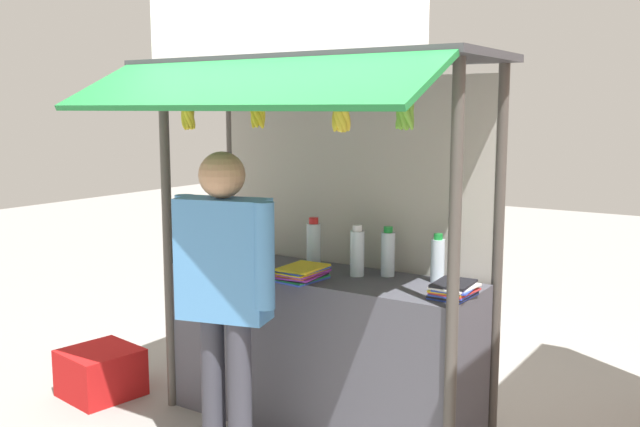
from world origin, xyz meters
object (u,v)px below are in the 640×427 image
banana_bunch_leftmost (188,118)px  vendor_person (224,280)px  magazine_stack_far_left (302,273)px  banana_bunch_inner_right (341,117)px  banana_bunch_inner_left (258,115)px  water_bottle_back_left (314,245)px  water_bottle_back_right (357,252)px  plastic_crate (101,372)px  water_bottle_front_right (388,253)px  banana_bunch_rightmost (405,113)px  magazine_stack_left (454,290)px  water_bottle_rear_center (438,260)px

banana_bunch_leftmost → vendor_person: 0.99m
magazine_stack_far_left → banana_bunch_inner_right: 0.96m
vendor_person → banana_bunch_leftmost: bearing=-45.0°
banana_bunch_inner_left → water_bottle_back_left: bearing=85.0°
banana_bunch_inner_right → water_bottle_back_right: bearing=109.9°
magazine_stack_far_left → plastic_crate: size_ratio=0.68×
water_bottle_back_left → magazine_stack_far_left: size_ratio=1.02×
water_bottle_front_right → magazine_stack_far_left: bearing=-135.7°
water_bottle_front_right → water_bottle_back_right: (-0.15, -0.09, 0.00)m
banana_bunch_rightmost → banana_bunch_inner_left: bearing=180.0°
magazine_stack_left → magazine_stack_far_left: 0.86m
vendor_person → plastic_crate: (-1.28, 0.23, -0.84)m
vendor_person → plastic_crate: bearing=-25.4°
water_bottle_back_left → banana_bunch_rightmost: bearing=-29.7°
banana_bunch_rightmost → magazine_stack_left: bearing=66.0°
water_bottle_front_right → banana_bunch_inner_left: (-0.50, -0.54, 0.78)m
banana_bunch_inner_right → plastic_crate: (-1.81, -0.05, -1.67)m
water_bottle_back_right → banana_bunch_inner_right: banana_bunch_inner_right is taller
water_bottle_back_right → banana_bunch_leftmost: banana_bunch_leftmost is taller
water_bottle_rear_center → magazine_stack_far_left: water_bottle_rear_center is taller
magazine_stack_left → magazine_stack_far_left: bearing=-172.3°
banana_bunch_leftmost → vendor_person: size_ratio=0.16×
magazine_stack_far_left → magazine_stack_left: bearing=7.7°
water_bottle_back_right → magazine_stack_left: water_bottle_back_right is taller
water_bottle_front_right → banana_bunch_inner_left: size_ratio=1.14×
magazine_stack_far_left → banana_bunch_inner_right: (0.37, -0.19, 0.86)m
water_bottle_front_right → water_bottle_back_left: size_ratio=0.93×
banana_bunch_leftmost → banana_bunch_inner_left: size_ratio=1.06×
water_bottle_back_left → water_bottle_rear_center: bearing=6.8°
banana_bunch_inner_left → plastic_crate: banana_bunch_inner_left is taller
water_bottle_rear_center → banana_bunch_inner_left: 1.25m
water_bottle_back_left → vendor_person: 0.75m
banana_bunch_leftmost → banana_bunch_inner_right: size_ratio=1.01×
water_bottle_front_right → banana_bunch_inner_right: bearing=-88.6°
vendor_person → magazine_stack_left: bearing=-165.2°
vendor_person → banana_bunch_rightmost: bearing=-177.6°
water_bottle_rear_center → banana_bunch_rightmost: bearing=-83.4°
water_bottle_back_right → magazine_stack_left: 0.67m
water_bottle_front_right → banana_bunch_rightmost: banana_bunch_rightmost is taller
banana_bunch_inner_left → banana_bunch_rightmost: (0.86, -0.00, 0.01)m
banana_bunch_inner_left → banana_bunch_inner_right: bearing=0.1°
water_bottle_rear_center → magazine_stack_left: (0.20, -0.25, -0.09)m
water_bottle_rear_center → banana_bunch_rightmost: banana_bunch_rightmost is taller
magazine_stack_far_left → banana_bunch_rightmost: bearing=-14.9°
magazine_stack_far_left → banana_bunch_leftmost: (-0.65, -0.19, 0.85)m
magazine_stack_far_left → banana_bunch_leftmost: bearing=-163.5°
banana_bunch_inner_left → vendor_person: 0.88m
banana_bunch_inner_right → banana_bunch_rightmost: 0.35m
water_bottle_front_right → magazine_stack_left: bearing=-24.9°
banana_bunch_leftmost → vendor_person: (0.48, -0.28, -0.82)m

